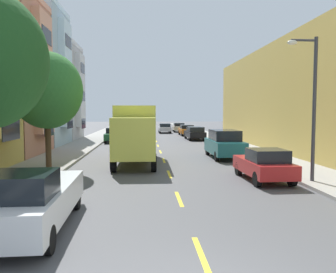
# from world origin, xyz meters

# --- Properties ---
(ground_plane) EXTENTS (160.00, 160.00, 0.00)m
(ground_plane) POSITION_xyz_m (0.00, 30.00, 0.00)
(ground_plane) COLOR #4C4C4F
(sidewalk_left) EXTENTS (3.20, 120.00, 0.14)m
(sidewalk_left) POSITION_xyz_m (-7.10, 28.00, 0.07)
(sidewalk_left) COLOR #99968E
(sidewalk_left) RESTS_ON ground_plane
(sidewalk_right) EXTENTS (3.20, 120.00, 0.14)m
(sidewalk_right) POSITION_xyz_m (7.10, 28.00, 0.07)
(sidewalk_right) COLOR #99968E
(sidewalk_right) RESTS_ON ground_plane
(lane_centerline_dashes) EXTENTS (0.14, 47.20, 0.01)m
(lane_centerline_dashes) POSITION_xyz_m (0.00, 24.50, 0.00)
(lane_centerline_dashes) COLOR yellow
(lane_centerline_dashes) RESTS_ON ground_plane
(townhouse_fifth_dove_grey) EXTENTS (11.57, 6.90, 10.76)m
(townhouse_fifth_dove_grey) POSITION_xyz_m (-14.08, 34.35, 5.18)
(townhouse_fifth_dove_grey) COLOR #A8A8AD
(townhouse_fifth_dove_grey) RESTS_ON ground_plane
(street_tree_second) EXTENTS (3.75, 3.75, 6.21)m
(street_tree_second) POSITION_xyz_m (-6.40, 13.50, 4.29)
(street_tree_second) COLOR #47331E
(street_tree_second) RESTS_ON sidewalk_left
(street_lamp) EXTENTS (1.35, 0.28, 6.22)m
(street_lamp) POSITION_xyz_m (5.94, 9.21, 3.78)
(street_lamp) COLOR #38383D
(street_lamp) RESTS_ON sidewalk_right
(delivery_box_truck) EXTENTS (2.46, 8.08, 3.52)m
(delivery_box_truck) POSITION_xyz_m (-1.80, 16.21, 1.98)
(delivery_box_truck) COLOR #D8D84C
(delivery_box_truck) RESTS_ON ground_plane
(parked_pickup_burgundy) EXTENTS (2.14, 5.35, 1.73)m
(parked_pickup_burgundy) POSITION_xyz_m (-4.35, 53.04, 0.83)
(parked_pickup_burgundy) COLOR maroon
(parked_pickup_burgundy) RESTS_ON ground_plane
(parked_suv_charcoal) EXTENTS (1.99, 4.81, 1.93)m
(parked_suv_charcoal) POSITION_xyz_m (-4.20, 44.47, 0.99)
(parked_suv_charcoal) COLOR #333338
(parked_suv_charcoal) RESTS_ON ground_plane
(parked_hatchback_red) EXTENTS (1.82, 4.03, 1.50)m
(parked_hatchback_red) POSITION_xyz_m (4.22, 10.02, 0.76)
(parked_hatchback_red) COLOR #AD1E1E
(parked_hatchback_red) RESTS_ON ground_plane
(parked_suv_teal) EXTENTS (1.97, 4.81, 1.93)m
(parked_suv_teal) POSITION_xyz_m (4.23, 17.96, 0.99)
(parked_suv_teal) COLOR #195B60
(parked_suv_teal) RESTS_ON ground_plane
(parked_pickup_white) EXTENTS (2.14, 5.35, 1.73)m
(parked_pickup_white) POSITION_xyz_m (-4.31, 3.88, 0.83)
(parked_pickup_white) COLOR silver
(parked_pickup_white) RESTS_ON ground_plane
(parked_sedan_champagne) EXTENTS (1.86, 4.52, 1.43)m
(parked_sedan_champagne) POSITION_xyz_m (4.21, 49.56, 0.75)
(parked_sedan_champagne) COLOR tan
(parked_sedan_champagne) RESTS_ON ground_plane
(parked_sedan_orange) EXTENTS (1.91, 4.54, 1.43)m
(parked_sedan_orange) POSITION_xyz_m (4.42, 41.01, 0.75)
(parked_sedan_orange) COLOR orange
(parked_sedan_orange) RESTS_ON ground_plane
(parked_hatchback_forest) EXTENTS (1.85, 4.04, 1.50)m
(parked_hatchback_forest) POSITION_xyz_m (-4.48, 31.06, 0.76)
(parked_hatchback_forest) COLOR #194C28
(parked_hatchback_forest) RESTS_ON ground_plane
(parked_wagon_black) EXTENTS (1.95, 4.75, 1.50)m
(parked_wagon_black) POSITION_xyz_m (4.46, 33.63, 0.80)
(parked_wagon_black) COLOR black
(parked_wagon_black) RESTS_ON ground_plane
(moving_silver_sedan) EXTENTS (1.80, 4.50, 1.43)m
(moving_silver_sedan) POSITION_xyz_m (1.80, 46.98, 0.75)
(moving_silver_sedan) COLOR #B2B5BA
(moving_silver_sedan) RESTS_ON ground_plane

